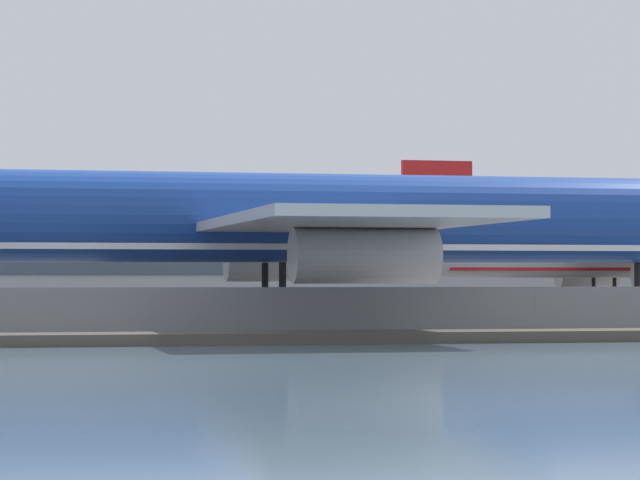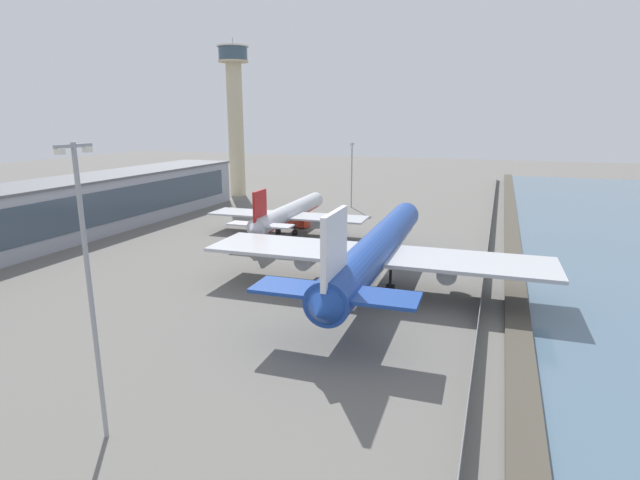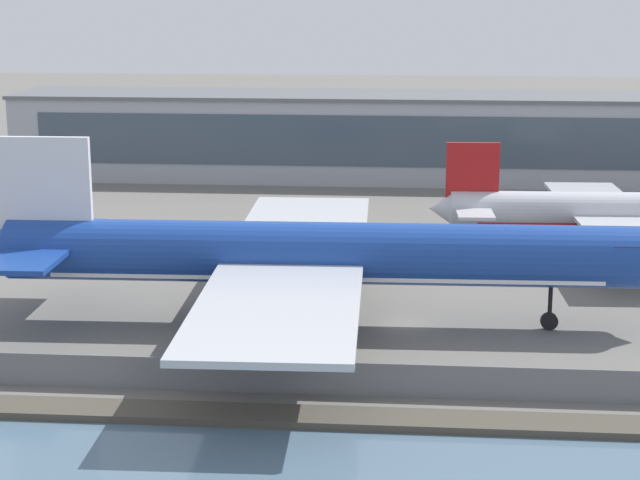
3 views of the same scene
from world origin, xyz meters
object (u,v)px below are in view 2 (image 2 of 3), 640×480
(apron_light_mast_apron_west, at_px, (352,171))
(cargo_jet_blue, at_px, (377,249))
(baggage_tug, at_px, (280,243))
(ops_van, at_px, (298,222))
(control_tower, at_px, (235,110))
(apron_light_mast_apron_east, at_px, (89,283))
(passenger_jet_silver, at_px, (289,213))

(apron_light_mast_apron_west, bearing_deg, cargo_jet_blue, -160.61)
(baggage_tug, height_order, ops_van, ops_van)
(control_tower, height_order, apron_light_mast_apron_west, control_tower)
(cargo_jet_blue, relative_size, control_tower, 1.18)
(cargo_jet_blue, height_order, apron_light_mast_apron_east, apron_light_mast_apron_east)
(passenger_jet_silver, bearing_deg, control_tower, 39.90)
(control_tower, bearing_deg, passenger_jet_silver, -140.10)
(baggage_tug, distance_m, apron_light_mast_apron_west, 49.31)
(control_tower, relative_size, apron_light_mast_apron_east, 2.12)
(cargo_jet_blue, bearing_deg, passenger_jet_silver, 42.26)
(passenger_jet_silver, relative_size, baggage_tug, 11.90)
(passenger_jet_silver, distance_m, baggage_tug, 13.52)
(passenger_jet_silver, bearing_deg, apron_light_mast_apron_east, -168.18)
(ops_van, relative_size, apron_light_mast_apron_east, 0.24)
(passenger_jet_silver, xyz_separation_m, baggage_tug, (-12.60, -3.35, -3.58))
(cargo_jet_blue, distance_m, passenger_jet_silver, 39.65)
(ops_van, bearing_deg, apron_light_mast_apron_west, -7.66)
(baggage_tug, xyz_separation_m, apron_light_mast_apron_west, (48.38, -0.38, 9.48))
(control_tower, bearing_deg, cargo_jet_blue, -139.14)
(passenger_jet_silver, relative_size, apron_light_mast_apron_west, 2.25)
(cargo_jet_blue, bearing_deg, control_tower, 40.86)
(baggage_tug, relative_size, control_tower, 0.07)
(control_tower, xyz_separation_m, apron_light_mast_apron_east, (-116.86, -52.53, -14.45))
(baggage_tug, relative_size, apron_light_mast_apron_east, 0.15)
(apron_light_mast_apron_west, bearing_deg, baggage_tug, 179.55)
(ops_van, bearing_deg, cargo_jet_blue, -142.54)
(ops_van, bearing_deg, passenger_jet_silver, -177.11)
(cargo_jet_blue, xyz_separation_m, control_tower, (74.10, 64.09, 21.37))
(ops_van, distance_m, apron_light_mast_apron_west, 31.54)
(baggage_tug, relative_size, ops_van, 0.61)
(passenger_jet_silver, relative_size, apron_light_mast_apron_east, 1.77)
(baggage_tug, bearing_deg, cargo_jet_blue, -125.68)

